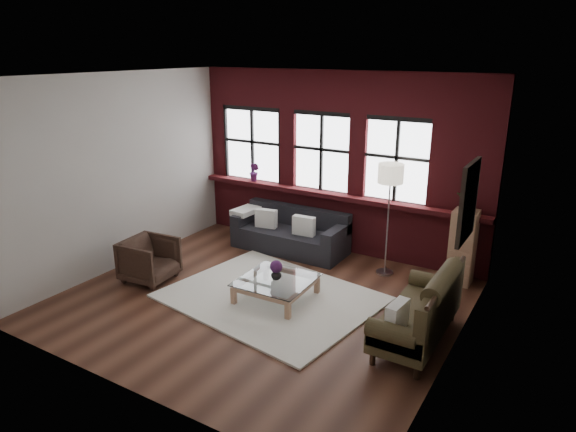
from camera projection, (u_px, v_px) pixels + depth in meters
The scene contains 26 objects.
floor at pixel (261, 299), 7.59m from camera, with size 5.50×5.50×0.00m, color #412218.
ceiling at pixel (257, 76), 6.60m from camera, with size 5.50×5.50×0.00m, color white.
wall_back at pixel (338, 163), 9.13m from camera, with size 5.50×5.50×0.00m, color #BAB6AD.
wall_front at pixel (118, 255), 5.06m from camera, with size 5.50×5.50×0.00m, color #BAB6AD.
wall_left at pixel (121, 172), 8.44m from camera, with size 5.00×5.00×0.00m, color #BAB6AD.
wall_right at pixel (463, 230), 5.75m from camera, with size 5.00×5.00×0.00m, color #BAB6AD.
brick_backwall at pixel (337, 163), 9.08m from camera, with size 5.50×0.12×3.20m, color maroon, non-canonical shape.
sill_ledge at pixel (333, 195), 9.19m from camera, with size 5.50×0.30×0.08m, color maroon.
window_left at pixel (253, 145), 9.93m from camera, with size 1.38×0.10×1.50m, color black, non-canonical shape.
window_mid at pixel (322, 153), 9.19m from camera, with size 1.38×0.10×1.50m, color black, non-canonical shape.
window_right at pixel (397, 162), 8.51m from camera, with size 1.38×0.10×1.50m, color black, non-canonical shape.
wall_poster at pixel (468, 202), 5.93m from camera, with size 0.05×0.74×0.94m, color black, non-canonical shape.
shag_rug at pixel (271, 297), 7.63m from camera, with size 2.93×2.30×0.03m, color white.
dark_sofa at pixel (290, 231), 9.34m from camera, with size 2.09×0.84×0.75m, color black, non-canonical shape.
pillow_a at pixel (266, 218), 9.42m from camera, with size 0.40×0.14×0.34m, color white.
pillow_b at pixel (304, 226), 9.03m from camera, with size 0.40×0.14×0.34m, color white.
vintage_settee at pixel (418, 307), 6.38m from camera, with size 0.79×1.78×0.95m, color #3C321C, non-canonical shape.
pillow_settee at pixel (397, 316), 5.94m from camera, with size 0.14×0.38×0.34m, color white.
armchair at pixel (150, 260), 8.14m from camera, with size 0.74×0.76×0.69m, color black.
coffee_table at pixel (276, 290), 7.54m from camera, with size 1.02×1.02×0.34m, color #A37658, non-canonical shape.
vase at pixel (276, 274), 7.46m from camera, with size 0.16×0.16×0.16m, color #B2B2B2.
flowers at pixel (276, 267), 7.42m from camera, with size 0.19×0.19×0.19m, color #4F1D55.
drawer_chest at pixel (463, 247), 7.97m from camera, with size 0.37×0.37×1.19m, color #A37658.
potted_plant_top at pixel (468, 200), 7.73m from camera, with size 0.32×0.28×0.35m, color #2D5923.
floor_lamp at pixel (388, 216), 8.18m from camera, with size 0.40×0.40×1.99m, color #A5A5A8, non-canonical shape.
sill_plant at pixel (254, 172), 9.92m from camera, with size 0.20×0.16×0.37m, color #4F1D55.
Camera 1 is at (3.86, -5.65, 3.54)m, focal length 32.00 mm.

